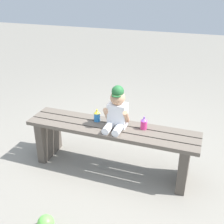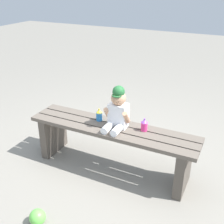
{
  "view_description": "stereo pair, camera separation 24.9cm",
  "coord_description": "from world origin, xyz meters",
  "px_view_note": "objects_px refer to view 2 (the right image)",
  "views": [
    {
      "loc": [
        0.78,
        -2.17,
        1.72
      ],
      "look_at": [
        0.02,
        -0.05,
        0.64
      ],
      "focal_mm": 44.86,
      "sensor_mm": 36.0,
      "label": 1
    },
    {
      "loc": [
        1.01,
        -2.07,
        1.72
      ],
      "look_at": [
        0.02,
        -0.05,
        0.64
      ],
      "focal_mm": 44.86,
      "sensor_mm": 36.0,
      "label": 2
    }
  ],
  "objects_px": {
    "park_bench": "(112,140)",
    "toy_ball": "(37,217)",
    "sippy_cup_left": "(99,115)",
    "sippy_cup_right": "(144,125)",
    "child_figure": "(118,110)"
  },
  "relations": [
    {
      "from": "toy_ball",
      "to": "child_figure",
      "type": "bearing_deg",
      "value": 74.63
    },
    {
      "from": "child_figure",
      "to": "toy_ball",
      "type": "xyz_separation_m",
      "value": [
        -0.25,
        -0.91,
        -0.58
      ]
    },
    {
      "from": "child_figure",
      "to": "sippy_cup_right",
      "type": "height_order",
      "value": "child_figure"
    },
    {
      "from": "park_bench",
      "to": "sippy_cup_right",
      "type": "distance_m",
      "value": 0.37
    },
    {
      "from": "child_figure",
      "to": "sippy_cup_left",
      "type": "xyz_separation_m",
      "value": [
        -0.22,
        0.05,
        -0.12
      ]
    },
    {
      "from": "park_bench",
      "to": "sippy_cup_left",
      "type": "xyz_separation_m",
      "value": [
        -0.17,
        0.06,
        0.21
      ]
    },
    {
      "from": "park_bench",
      "to": "toy_ball",
      "type": "relative_size",
      "value": 12.78
    },
    {
      "from": "park_bench",
      "to": "child_figure",
      "type": "height_order",
      "value": "child_figure"
    },
    {
      "from": "park_bench",
      "to": "toy_ball",
      "type": "bearing_deg",
      "value": -102.63
    },
    {
      "from": "sippy_cup_left",
      "to": "toy_ball",
      "type": "relative_size",
      "value": 0.97
    },
    {
      "from": "park_bench",
      "to": "toy_ball",
      "type": "xyz_separation_m",
      "value": [
        -0.2,
        -0.9,
        -0.25
      ]
    },
    {
      "from": "park_bench",
      "to": "sippy_cup_left",
      "type": "bearing_deg",
      "value": 159.56
    },
    {
      "from": "child_figure",
      "to": "toy_ball",
      "type": "relative_size",
      "value": 3.16
    },
    {
      "from": "park_bench",
      "to": "sippy_cup_right",
      "type": "height_order",
      "value": "sippy_cup_right"
    },
    {
      "from": "park_bench",
      "to": "sippy_cup_left",
      "type": "relative_size",
      "value": 13.2
    }
  ]
}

